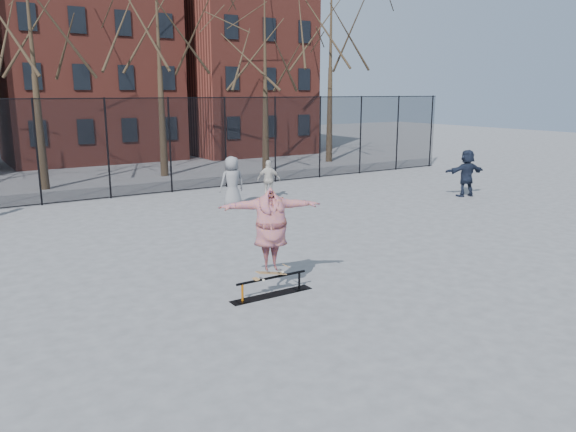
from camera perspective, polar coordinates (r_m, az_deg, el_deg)
ground at (r=12.86m, az=4.83°, el=-6.66°), size 100.00×100.00×0.00m
skate_rail at (r=11.95m, az=-1.66°, el=-7.31°), size 1.89×0.29×0.42m
skateboard at (r=11.85m, az=-1.71°, el=-5.97°), size 0.74×0.18×0.09m
skater at (r=11.59m, az=-1.74°, el=-1.67°), size 2.21×1.28×1.74m
bystander_white at (r=22.40m, az=-1.95°, el=3.71°), size 0.97×0.84×1.57m
bystander_navy at (r=24.10m, az=17.69°, el=4.18°), size 1.87×0.97×1.92m
bystander_extra at (r=20.69m, az=-5.70°, el=3.42°), size 0.98×0.67×1.93m
fence at (r=23.88m, az=-14.64°, el=6.94°), size 34.03×0.07×4.00m
tree_row at (r=27.86m, az=-18.61°, el=18.38°), size 33.66×7.46×10.67m
rowhouses at (r=36.56m, az=-20.57°, el=14.67°), size 29.00×7.00×13.00m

